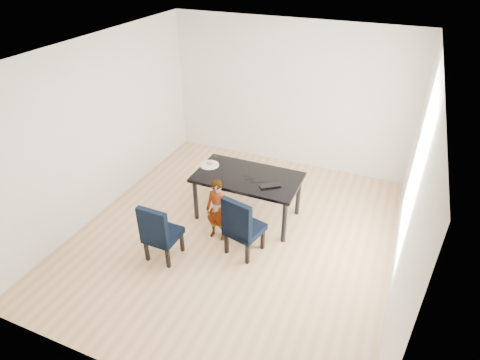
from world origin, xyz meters
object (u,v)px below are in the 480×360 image
at_px(chair_left, 162,230).
at_px(laptop, 269,184).
at_px(child, 217,210).
at_px(chair_right, 245,224).
at_px(plate, 209,165).
at_px(dining_table, 247,196).

relative_size(chair_left, laptop, 2.83).
bearing_deg(child, chair_right, -14.41).
height_order(chair_left, child, child).
height_order(chair_right, laptop, chair_right).
xyz_separation_m(child, plate, (-0.47, 0.72, 0.27)).
xyz_separation_m(dining_table, chair_left, (-0.72, -1.31, 0.08)).
bearing_deg(child, dining_table, 73.11).
xyz_separation_m(plate, laptop, (1.06, -0.17, 0.00)).
relative_size(chair_left, child, 0.93).
xyz_separation_m(chair_right, plate, (-0.96, 0.85, 0.29)).
bearing_deg(laptop, plate, -45.66).
bearing_deg(dining_table, child, -107.53).
relative_size(dining_table, plate, 5.28).
height_order(dining_table, plate, plate).
relative_size(chair_right, plate, 3.13).
bearing_deg(child, laptop, 43.82).
bearing_deg(plate, chair_right, -41.53).
distance_m(plate, laptop, 1.07).
height_order(chair_right, child, child).
bearing_deg(chair_right, chair_left, -138.52).
height_order(child, laptop, child).
distance_m(dining_table, plate, 0.78).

